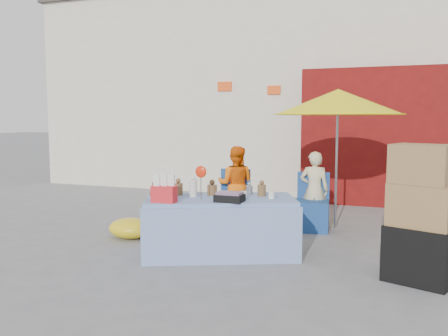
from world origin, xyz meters
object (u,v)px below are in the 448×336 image
at_px(vendor_beige, 314,190).
at_px(umbrella, 338,103).
at_px(vendor_orange, 236,184).
at_px(box_stack, 421,219).
at_px(chair_right, 312,213).
at_px(market_table, 220,225).
at_px(chair_left, 233,208).

relative_size(vendor_beige, umbrella, 0.56).
distance_m(vendor_orange, umbrella, 2.02).
distance_m(vendor_beige, umbrella, 1.35).
xyz_separation_m(vendor_beige, box_stack, (1.41, -1.97, 0.06)).
xyz_separation_m(chair_right, vendor_orange, (-1.25, 0.13, 0.36)).
bearing_deg(market_table, box_stack, -28.15).
bearing_deg(umbrella, chair_right, -136.72).
distance_m(chair_left, box_stack, 3.26).
distance_m(chair_left, vendor_orange, 0.38).
xyz_separation_m(chair_right, vendor_beige, (0.00, 0.13, 0.33)).
bearing_deg(chair_right, vendor_beige, 82.33).
bearing_deg(umbrella, vendor_orange, -174.47).
relative_size(chair_left, vendor_beige, 0.73).
relative_size(vendor_orange, umbrella, 0.58).
bearing_deg(vendor_orange, chair_left, 82.33).
xyz_separation_m(market_table, vendor_beige, (0.84, 1.79, 0.22)).
xyz_separation_m(umbrella, box_stack, (1.11, -2.12, -1.24)).
relative_size(chair_left, vendor_orange, 0.70).
xyz_separation_m(vendor_beige, umbrella, (0.30, 0.15, 1.31)).
relative_size(market_table, vendor_orange, 1.65).
relative_size(chair_right, box_stack, 0.61).
height_order(vendor_orange, box_stack, box_stack).
distance_m(umbrella, box_stack, 2.70).
height_order(vendor_orange, umbrella, umbrella).
xyz_separation_m(market_table, umbrella, (1.14, 1.94, 1.53)).
bearing_deg(vendor_beige, chair_right, 82.33).
distance_m(market_table, chair_left, 1.71).
bearing_deg(box_stack, umbrella, 117.68).
bearing_deg(vendor_orange, market_table, 96.09).
height_order(market_table, vendor_beige, vendor_beige).
distance_m(market_table, umbrella, 2.72).
height_order(market_table, vendor_orange, vendor_orange).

